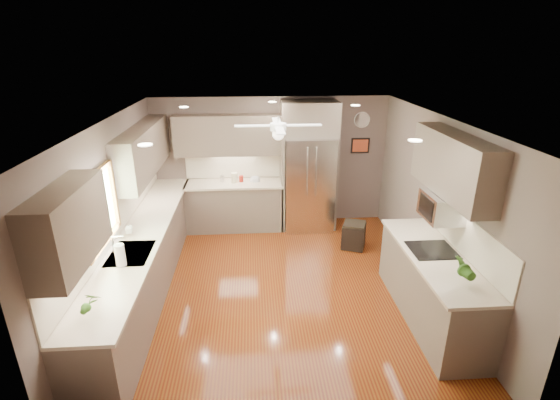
{
  "coord_description": "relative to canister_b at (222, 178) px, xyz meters",
  "views": [
    {
      "loc": [
        -0.36,
        -5.16,
        3.42
      ],
      "look_at": [
        0.05,
        0.6,
        1.18
      ],
      "focal_mm": 26.0,
      "sensor_mm": 36.0,
      "label": 1
    }
  ],
  "objects": [
    {
      "name": "refrigerator",
      "position": [
        1.65,
        -0.1,
        0.18
      ],
      "size": [
        1.06,
        0.75,
        2.45
      ],
      "color": "silver",
      "rests_on": "ground"
    },
    {
      "name": "canister_b",
      "position": [
        0.0,
        0.0,
        0.0
      ],
      "size": [
        0.09,
        0.09,
        0.12
      ],
      "primitive_type": "cylinder",
      "rotation": [
        0.0,
        0.0,
        0.14
      ],
      "color": "silver",
      "rests_on": "back_run"
    },
    {
      "name": "canister_c",
      "position": [
        0.24,
        -0.05,
        0.02
      ],
      "size": [
        0.15,
        0.15,
        0.2
      ],
      "primitive_type": "cylinder",
      "rotation": [
        0.0,
        0.0,
        0.28
      ],
      "color": "#C3BB92",
      "rests_on": "back_run"
    },
    {
      "name": "framed_print",
      "position": [
        2.7,
        0.22,
        0.54
      ],
      "size": [
        0.36,
        0.03,
        0.3
      ],
      "color": "black",
      "rests_on": "wall_back"
    },
    {
      "name": "ceiling",
      "position": [
        0.95,
        -2.26,
        1.49
      ],
      "size": [
        5.0,
        5.0,
        0.0
      ],
      "primitive_type": "plane",
      "rotation": [
        3.14,
        0.0,
        0.0
      ],
      "color": "white",
      "rests_on": "ground"
    },
    {
      "name": "wall_right",
      "position": [
        3.2,
        -2.26,
        0.24
      ],
      "size": [
        0.0,
        5.0,
        5.0
      ],
      "primitive_type": "plane",
      "rotation": [
        1.57,
        0.0,
        -1.57
      ],
      "color": "brown",
      "rests_on": "ground"
    },
    {
      "name": "wall_clock",
      "position": [
        2.7,
        0.23,
        1.04
      ],
      "size": [
        0.3,
        0.03,
        0.3
      ],
      "color": "white",
      "rests_on": "wall_back"
    },
    {
      "name": "potted_plant_left",
      "position": [
        -1.01,
        -4.02,
        0.08
      ],
      "size": [
        0.16,
        0.11,
        0.3
      ],
      "primitive_type": "imported",
      "rotation": [
        0.0,
        0.0,
        -0.04
      ],
      "color": "#2C5A19",
      "rests_on": "left_run"
    },
    {
      "name": "potted_plant_right",
      "position": [
        2.87,
        -3.7,
        0.11
      ],
      "size": [
        0.21,
        0.18,
        0.35
      ],
      "primitive_type": "imported",
      "rotation": [
        0.0,
        0.0,
        0.11
      ],
      "color": "#2C5A19",
      "rests_on": "right_run"
    },
    {
      "name": "uppers",
      "position": [
        0.21,
        -1.55,
        0.86
      ],
      "size": [
        4.5,
        4.7,
        0.95
      ],
      "color": "brown",
      "rests_on": "wall_left"
    },
    {
      "name": "right_run",
      "position": [
        2.88,
        -3.06,
        -0.53
      ],
      "size": [
        0.7,
        2.2,
        1.45
      ],
      "color": "brown",
      "rests_on": "ground"
    },
    {
      "name": "wall_left",
      "position": [
        -1.3,
        -2.26,
        0.24
      ],
      "size": [
        0.0,
        5.0,
        5.0
      ],
      "primitive_type": "plane",
      "rotation": [
        1.57,
        0.0,
        1.57
      ],
      "color": "brown",
      "rests_on": "ground"
    },
    {
      "name": "soap_bottle",
      "position": [
        -1.13,
        -2.21,
        0.02
      ],
      "size": [
        0.09,
        0.09,
        0.17
      ],
      "primitive_type": "imported",
      "rotation": [
        0.0,
        0.0,
        0.17
      ],
      "color": "white",
      "rests_on": "left_run"
    },
    {
      "name": "bowl",
      "position": [
        0.63,
        -0.06,
        -0.05
      ],
      "size": [
        0.23,
        0.23,
        0.05
      ],
      "primitive_type": "imported",
      "rotation": [
        0.0,
        0.0,
        0.2
      ],
      "color": "#C3BB92",
      "rests_on": "back_run"
    },
    {
      "name": "floor",
      "position": [
        0.95,
        -2.26,
        -1.01
      ],
      "size": [
        5.0,
        5.0,
        0.0
      ],
      "primitive_type": "plane",
      "color": "#51180A",
      "rests_on": "ground"
    },
    {
      "name": "sink",
      "position": [
        -0.98,
        -2.76,
        -0.1
      ],
      "size": [
        0.5,
        0.7,
        0.32
      ],
      "color": "silver",
      "rests_on": "left_run"
    },
    {
      "name": "stool",
      "position": [
        2.35,
        -1.05,
        -0.77
      ],
      "size": [
        0.49,
        0.49,
        0.46
      ],
      "color": "black",
      "rests_on": "ground"
    },
    {
      "name": "back_run",
      "position": [
        0.22,
        -0.05,
        -0.53
      ],
      "size": [
        1.85,
        0.65,
        1.45
      ],
      "color": "brown",
      "rests_on": "ground"
    },
    {
      "name": "microwave",
      "position": [
        2.97,
        -2.81,
        0.47
      ],
      "size": [
        0.43,
        0.55,
        0.34
      ],
      "color": "silver",
      "rests_on": "wall_right"
    },
    {
      "name": "left_run",
      "position": [
        -1.01,
        -2.11,
        -0.53
      ],
      "size": [
        0.65,
        4.7,
        1.45
      ],
      "color": "brown",
      "rests_on": "ground"
    },
    {
      "name": "wall_back",
      "position": [
        0.95,
        0.24,
        0.24
      ],
      "size": [
        4.5,
        0.0,
        4.5
      ],
      "primitive_type": "plane",
      "rotation": [
        1.57,
        0.0,
        0.0
      ],
      "color": "brown",
      "rests_on": "ground"
    },
    {
      "name": "ceiling_fan",
      "position": [
        0.95,
        -1.96,
        1.32
      ],
      "size": [
        1.18,
        1.18,
        0.32
      ],
      "color": "white",
      "rests_on": "ceiling"
    },
    {
      "name": "canister_d",
      "position": [
        0.36,
        -0.02,
        -0.01
      ],
      "size": [
        0.09,
        0.09,
        0.12
      ],
      "primitive_type": "cylinder",
      "rotation": [
        0.0,
        0.0,
        -0.1
      ],
      "color": "maroon",
      "rests_on": "back_run"
    },
    {
      "name": "wall_front",
      "position": [
        0.95,
        -4.76,
        0.24
      ],
      "size": [
        4.5,
        0.0,
        4.5
      ],
      "primitive_type": "plane",
      "rotation": [
        -1.57,
        0.0,
        0.0
      ],
      "color": "brown",
      "rests_on": "ground"
    },
    {
      "name": "paper_towel",
      "position": [
        -1.0,
        -3.07,
        0.07
      ],
      "size": [
        0.12,
        0.12,
        0.29
      ],
      "color": "white",
      "rests_on": "left_run"
    },
    {
      "name": "recessed_lights",
      "position": [
        0.91,
        -1.86,
        1.48
      ],
      "size": [
        2.84,
        3.14,
        0.01
      ],
      "color": "white",
      "rests_on": "ceiling"
    },
    {
      "name": "window",
      "position": [
        -1.27,
        -2.76,
        0.54
      ],
      "size": [
        0.05,
        1.12,
        0.92
      ],
      "color": "#BFF2B2",
      "rests_on": "wall_left"
    }
  ]
}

